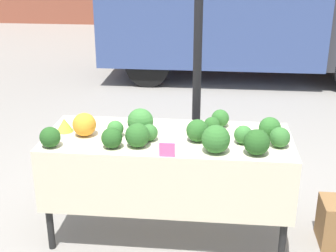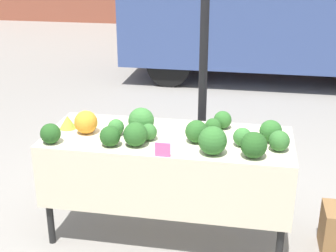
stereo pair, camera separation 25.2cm
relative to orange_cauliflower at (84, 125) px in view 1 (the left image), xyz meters
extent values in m
plane|color=gray|center=(0.60, 0.04, -0.88)|extent=(40.00, 40.00, 0.00)
cylinder|color=black|center=(0.77, 0.66, 0.43)|extent=(0.07, 0.07, 2.63)
cylinder|color=black|center=(3.03, 5.60, -0.54)|extent=(0.69, 0.22, 0.69)
cylinder|color=black|center=(-0.12, 4.03, -0.54)|extent=(0.69, 0.22, 0.69)
cylinder|color=black|center=(-0.12, 5.60, -0.54)|extent=(0.69, 0.22, 0.69)
cube|color=beige|center=(0.60, 0.04, -0.10)|extent=(1.77, 0.72, 0.03)
cube|color=beige|center=(0.60, -0.31, -0.33)|extent=(1.77, 0.01, 0.44)
cylinder|color=black|center=(-0.23, -0.25, -0.50)|extent=(0.05, 0.05, 0.77)
cylinder|color=black|center=(1.42, -0.25, -0.50)|extent=(0.05, 0.05, 0.77)
cylinder|color=black|center=(-0.23, 0.34, -0.50)|extent=(0.05, 0.05, 0.77)
cylinder|color=black|center=(1.42, 0.34, -0.50)|extent=(0.05, 0.05, 0.77)
sphere|color=orange|center=(0.00, 0.00, 0.00)|extent=(0.17, 0.17, 0.17)
cone|color=#93B238|center=(-0.17, 0.06, -0.03)|extent=(0.13, 0.13, 0.10)
sphere|color=#23511E|center=(0.24, -0.19, -0.01)|extent=(0.14, 0.14, 0.14)
sphere|color=#2D6628|center=(0.97, 0.28, -0.02)|extent=(0.13, 0.13, 0.13)
sphere|color=#387533|center=(0.22, 0.01, -0.03)|extent=(0.12, 0.12, 0.12)
sphere|color=#336B2D|center=(0.47, -0.04, -0.02)|extent=(0.12, 0.12, 0.12)
sphere|color=#285B23|center=(0.81, -0.02, -0.01)|extent=(0.16, 0.16, 0.16)
sphere|color=#2D6628|center=(1.32, 0.08, -0.01)|extent=(0.16, 0.16, 0.16)
sphere|color=#285B23|center=(0.91, 0.16, -0.03)|extent=(0.12, 0.12, 0.12)
sphere|color=#23511E|center=(1.20, -0.20, 0.00)|extent=(0.17, 0.17, 0.17)
sphere|color=#285B23|center=(0.41, -0.16, 0.00)|extent=(0.17, 0.17, 0.17)
sphere|color=#23511E|center=(-0.18, -0.22, -0.01)|extent=(0.14, 0.14, 0.14)
sphere|color=#2D6628|center=(0.94, -0.20, 0.01)|extent=(0.19, 0.19, 0.19)
sphere|color=#387533|center=(0.39, 0.08, 0.01)|extent=(0.19, 0.19, 0.19)
sphere|color=#336B2D|center=(1.37, -0.06, -0.01)|extent=(0.14, 0.14, 0.14)
sphere|color=#387533|center=(1.13, -0.03, -0.02)|extent=(0.13, 0.13, 0.13)
cube|color=#F45B9E|center=(0.63, -0.30, -0.04)|extent=(0.10, 0.01, 0.10)
camera|label=1|loc=(0.91, -3.04, 1.20)|focal=50.00mm
camera|label=2|loc=(1.16, -3.00, 1.20)|focal=50.00mm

